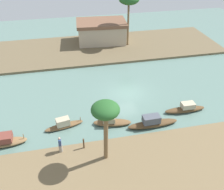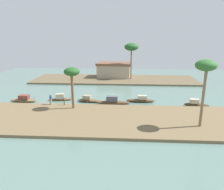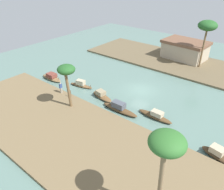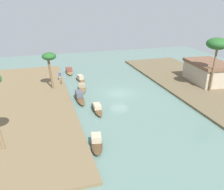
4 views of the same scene
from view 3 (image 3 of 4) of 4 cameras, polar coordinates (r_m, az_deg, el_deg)
river_water at (r=33.82m, az=7.35°, el=1.16°), size 64.67×64.67×0.00m
riverbank_left at (r=25.04m, az=-9.89°, el=-10.35°), size 37.40×11.96×0.32m
riverbank_right at (r=44.97m, az=16.82°, el=7.85°), size 37.40×11.96×0.32m
sampan_with_tall_canopy at (r=37.97m, az=-15.14°, el=4.38°), size 4.23×1.28×1.11m
sampan_downstream_large at (r=27.87m, az=11.01°, el=-5.19°), size 4.58×1.06×1.08m
sampan_near_left_bank at (r=24.58m, az=25.61°, el=-13.60°), size 3.81×1.81×1.17m
sampan_open_hull at (r=31.51m, az=-2.61°, el=-0.15°), size 3.99×1.83×1.05m
sampan_upstream_small at (r=34.78m, az=-7.90°, el=2.71°), size 4.00×1.63×1.09m
sampan_midstream at (r=28.59m, az=1.92°, el=-3.39°), size 5.24×1.14×1.29m
person_on_near_bank at (r=32.77m, az=-12.89°, el=1.70°), size 0.33×0.41×1.63m
mooring_post at (r=31.45m, az=-10.53°, el=0.28°), size 0.14×0.14×1.06m
palm_tree_left_near at (r=27.37m, az=-11.55°, el=5.86°), size 2.17×2.17×5.82m
palm_tree_left_far at (r=13.91m, az=13.75°, el=-12.80°), size 2.30×2.30×7.61m
palm_tree_right_tall at (r=41.91m, az=23.17°, el=15.78°), size 3.18×3.18×8.20m
riverside_building at (r=46.60m, az=18.08°, el=10.96°), size 8.57×6.18×3.48m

